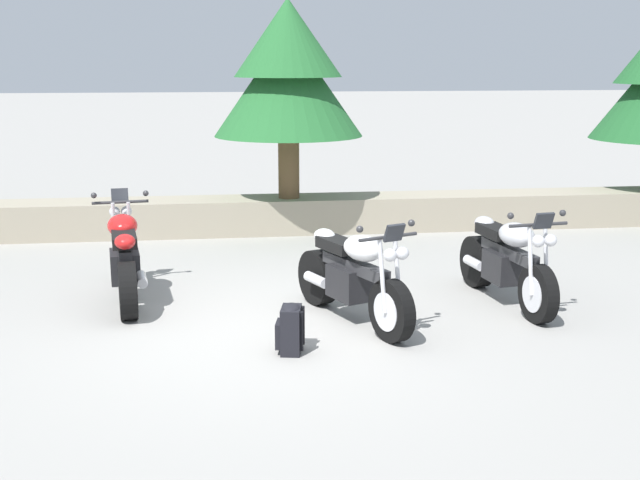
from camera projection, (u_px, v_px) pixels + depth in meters
ground_plane at (263, 329)px, 8.37m from camera, size 120.00×120.00×0.00m
stone_wall at (244, 215)px, 12.95m from camera, size 36.00×0.80×0.55m
motorcycle_red_near_left at (125, 258)px, 9.30m from camera, size 0.72×2.06×1.18m
motorcycle_white_centre at (354, 277)px, 8.50m from camera, size 1.03×1.96×1.18m
motorcycle_silver_far_right at (507, 262)px, 9.14m from camera, size 0.72×2.06×1.18m
rider_backpack at (290, 328)px, 7.66m from camera, size 0.30×0.33×0.47m
pine_tree_mid_left at (288, 71)px, 12.52m from camera, size 2.30×2.30×3.05m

